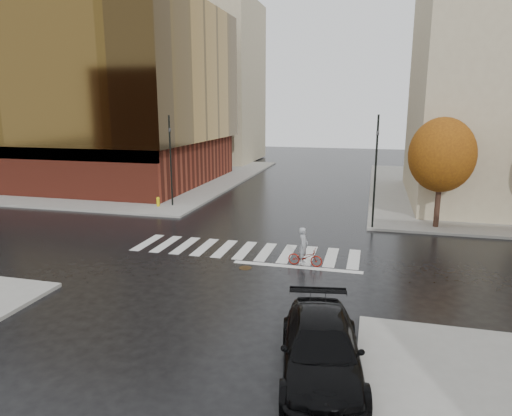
# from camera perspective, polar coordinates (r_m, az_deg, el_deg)

# --- Properties ---
(ground) EXTENTS (120.00, 120.00, 0.00)m
(ground) POSITION_cam_1_polar(r_m,az_deg,el_deg) (23.09, -1.74, -5.69)
(ground) COLOR black
(ground) RESTS_ON ground
(sidewalk_nw) EXTENTS (30.00, 30.00, 0.15)m
(sidewalk_nw) POSITION_cam_1_polar(r_m,az_deg,el_deg) (50.56, -18.22, 3.87)
(sidewalk_nw) COLOR gray
(sidewalk_nw) RESTS_ON ground
(crosswalk) EXTENTS (12.00, 3.00, 0.01)m
(crosswalk) POSITION_cam_1_polar(r_m,az_deg,el_deg) (23.55, -1.40, -5.30)
(crosswalk) COLOR silver
(crosswalk) RESTS_ON ground
(office_glass) EXTENTS (27.00, 19.00, 16.00)m
(office_glass) POSITION_cam_1_polar(r_m,az_deg,el_deg) (48.13, -21.90, 13.01)
(office_glass) COLOR maroon
(office_glass) RESTS_ON sidewalk_nw
(building_nw_far) EXTENTS (14.00, 12.00, 20.00)m
(building_nw_far) POSITION_cam_1_polar(r_m,az_deg,el_deg) (62.18, -6.63, 15.27)
(building_nw_far) COLOR tan
(building_nw_far) RESTS_ON sidewalk_nw
(tree_ne_a) EXTENTS (3.80, 3.80, 6.50)m
(tree_ne_a) POSITION_cam_1_polar(r_m,az_deg,el_deg) (28.83, 22.22, 6.14)
(tree_ne_a) COLOR #311C16
(tree_ne_a) RESTS_ON sidewalk_ne
(sedan) EXTENTS (3.02, 5.65, 1.56)m
(sedan) POSITION_cam_1_polar(r_m,az_deg,el_deg) (13.15, 8.13, -17.09)
(sedan) COLOR black
(sedan) RESTS_ON ground
(cyclist) EXTENTS (1.64, 0.66, 1.82)m
(cyclist) POSITION_cam_1_polar(r_m,az_deg,el_deg) (21.30, 6.08, -5.59)
(cyclist) COLOR maroon
(cyclist) RESTS_ON ground
(traffic_light_nw) EXTENTS (0.19, 0.16, 6.46)m
(traffic_light_nw) POSITION_cam_1_polar(r_m,az_deg,el_deg) (33.36, -10.64, 6.41)
(traffic_light_nw) COLOR black
(traffic_light_nw) RESTS_ON sidewalk_nw
(traffic_light_ne) EXTENTS (0.19, 0.20, 6.63)m
(traffic_light_ne) POSITION_cam_1_polar(r_m,az_deg,el_deg) (27.54, 14.74, 5.15)
(traffic_light_ne) COLOR black
(traffic_light_ne) RESTS_ON sidewalk_ne
(fire_hydrant) EXTENTS (0.24, 0.24, 0.68)m
(fire_hydrant) POSITION_cam_1_polar(r_m,az_deg,el_deg) (33.68, -12.14, 0.85)
(fire_hydrant) COLOR gold
(fire_hydrant) RESTS_ON sidewalk_nw
(manhole) EXTENTS (0.76, 0.76, 0.01)m
(manhole) POSITION_cam_1_polar(r_m,az_deg,el_deg) (21.09, -1.35, -7.49)
(manhole) COLOR #3C2A15
(manhole) RESTS_ON ground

